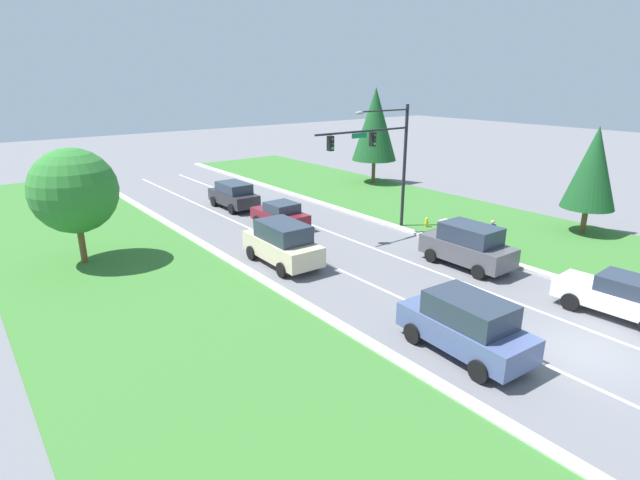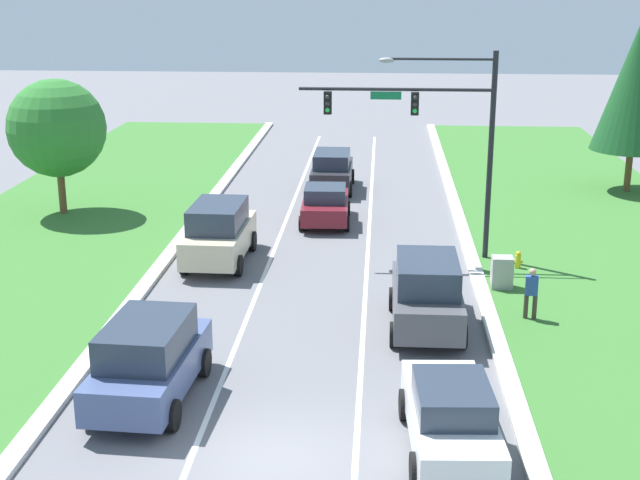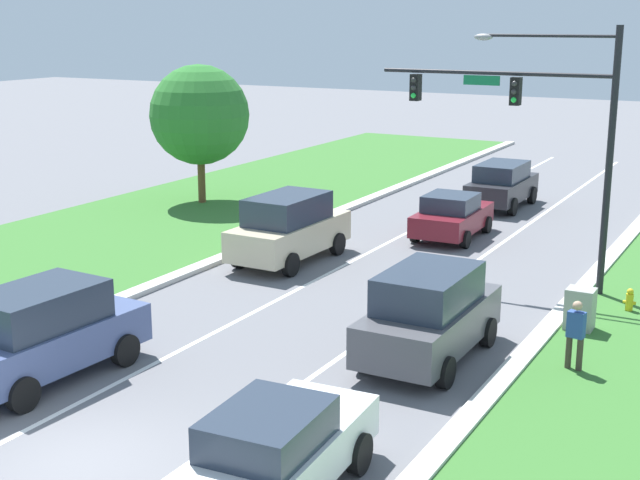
# 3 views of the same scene
# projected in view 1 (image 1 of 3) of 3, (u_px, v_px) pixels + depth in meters

# --- Properties ---
(ground_plane) EXTENTS (160.00, 160.00, 0.00)m
(ground_plane) POSITION_uv_depth(u_px,v_px,m) (585.00, 353.00, 17.41)
(ground_plane) COLOR slate
(curb_strip_left) EXTENTS (0.50, 90.00, 0.15)m
(curb_strip_left) POSITION_uv_depth(u_px,v_px,m) (489.00, 415.00, 14.13)
(curb_strip_left) COLOR beige
(curb_strip_left) RESTS_ON ground_plane
(lane_stripe_inner_left) EXTENTS (0.14, 81.00, 0.01)m
(lane_stripe_inner_left) POSITION_uv_depth(u_px,v_px,m) (559.00, 371.00, 16.37)
(lane_stripe_inner_left) COLOR white
(lane_stripe_inner_left) RESTS_ON ground_plane
(lane_stripe_inner_right) EXTENTS (0.14, 81.00, 0.01)m
(lane_stripe_inner_right) POSITION_uv_depth(u_px,v_px,m) (609.00, 337.00, 18.45)
(lane_stripe_inner_right) COLOR white
(lane_stripe_inner_right) RESTS_ON ground_plane
(traffic_signal_mast) EXTENTS (7.01, 0.41, 7.62)m
(traffic_signal_mast) POSITION_uv_depth(u_px,v_px,m) (382.00, 150.00, 29.35)
(traffic_signal_mast) COLOR black
(traffic_signal_mast) RESTS_ON ground_plane
(graphite_suv) EXTENTS (2.18, 4.68, 2.19)m
(graphite_suv) POSITION_uv_depth(u_px,v_px,m) (468.00, 245.00, 25.06)
(graphite_suv) COLOR #4C4C51
(graphite_suv) RESTS_ON ground_plane
(champagne_suv) EXTENTS (2.26, 4.90, 2.24)m
(champagne_suv) POSITION_uv_depth(u_px,v_px,m) (282.00, 243.00, 25.30)
(champagne_suv) COLOR beige
(champagne_suv) RESTS_ON ground_plane
(burgundy_sedan) EXTENTS (2.18, 4.17, 1.64)m
(burgundy_sedan) POSITION_uv_depth(u_px,v_px,m) (280.00, 215.00, 31.71)
(burgundy_sedan) COLOR maroon
(burgundy_sedan) RESTS_ON ground_plane
(white_sedan) EXTENTS (2.19, 4.79, 1.74)m
(white_sedan) POSITION_uv_depth(u_px,v_px,m) (621.00, 296.00, 19.81)
(white_sedan) COLOR white
(white_sedan) RESTS_ON ground_plane
(slate_blue_suv) EXTENTS (2.39, 4.84, 2.12)m
(slate_blue_suv) POSITION_uv_depth(u_px,v_px,m) (466.00, 325.00, 17.10)
(slate_blue_suv) COLOR #475684
(slate_blue_suv) RESTS_ON ground_plane
(charcoal_suv) EXTENTS (2.10, 4.55, 1.91)m
(charcoal_suv) POSITION_uv_depth(u_px,v_px,m) (234.00, 195.00, 36.23)
(charcoal_suv) COLOR #28282D
(charcoal_suv) RESTS_ON ground_plane
(utility_cabinet) EXTENTS (0.70, 0.60, 1.15)m
(utility_cabinet) POSITION_uv_depth(u_px,v_px,m) (445.00, 230.00, 29.49)
(utility_cabinet) COLOR #9E9E99
(utility_cabinet) RESTS_ON ground_plane
(pedestrian) EXTENTS (0.41, 0.28, 1.69)m
(pedestrian) POSITION_uv_depth(u_px,v_px,m) (491.00, 233.00, 27.57)
(pedestrian) COLOR #42382D
(pedestrian) RESTS_ON ground_plane
(fire_hydrant) EXTENTS (0.34, 0.20, 0.70)m
(fire_hydrant) POSITION_uv_depth(u_px,v_px,m) (426.00, 223.00, 31.68)
(fire_hydrant) COLOR gold
(fire_hydrant) RESTS_ON ground_plane
(conifer_near_right_tree) EXTENTS (3.04, 3.04, 6.52)m
(conifer_near_right_tree) POSITION_uv_depth(u_px,v_px,m) (593.00, 168.00, 29.36)
(conifer_near_right_tree) COLOR brown
(conifer_near_right_tree) RESTS_ON ground_plane
(oak_near_left_tree) EXTENTS (4.22, 4.22, 5.95)m
(oak_near_left_tree) POSITION_uv_depth(u_px,v_px,m) (74.00, 191.00, 24.55)
(oak_near_left_tree) COLOR brown
(oak_near_left_tree) RESTS_ON ground_plane
(conifer_far_right_tree) EXTENTS (3.90, 3.90, 8.35)m
(conifer_far_right_tree) POSITION_uv_depth(u_px,v_px,m) (375.00, 124.00, 43.54)
(conifer_far_right_tree) COLOR brown
(conifer_far_right_tree) RESTS_ON ground_plane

